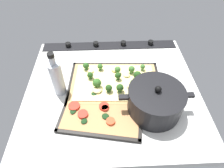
{
  "coord_description": "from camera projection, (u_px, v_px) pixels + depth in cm",
  "views": [
    {
      "loc": [
        2.65,
        57.52,
        62.73
      ],
      "look_at": [
        0.13,
        1.14,
        3.37
      ],
      "focal_mm": 31.27,
      "sensor_mm": 36.0,
      "label": 1
    }
  ],
  "objects": [
    {
      "name": "ground_plane",
      "position": [
        112.0,
        90.0,
        0.86
      ],
      "size": [
        74.43,
        68.55,
        3.0
      ],
      "primitive_type": "cube",
      "color": "silver"
    },
    {
      "name": "oil_bottle",
      "position": [
        57.0,
        78.0,
        0.77
      ],
      "size": [
        5.01,
        5.01,
        20.44
      ],
      "color": "#B7BCC6",
      "rests_on": "ground_plane"
    },
    {
      "name": "veggie_pizza_back",
      "position": [
        101.0,
        108.0,
        0.76
      ],
      "size": [
        32.09,
        27.49,
        1.9
      ],
      "color": "tan",
      "rests_on": "baking_tray_back"
    },
    {
      "name": "baking_tray_back",
      "position": [
        103.0,
        109.0,
        0.77
      ],
      "size": [
        34.88,
        30.28,
        1.3
      ],
      "color": "black",
      "rests_on": "ground_plane"
    },
    {
      "name": "baking_tray_front",
      "position": [
        115.0,
        84.0,
        0.86
      ],
      "size": [
        41.42,
        28.62,
        1.3
      ],
      "color": "black",
      "rests_on": "ground_plane"
    },
    {
      "name": "stove_control_panel",
      "position": [
        110.0,
        45.0,
        1.06
      ],
      "size": [
        71.45,
        7.0,
        2.6
      ],
      "color": "black",
      "rests_on": "ground_plane"
    },
    {
      "name": "cooking_pot",
      "position": [
        155.0,
        101.0,
        0.73
      ],
      "size": [
        27.76,
        20.97,
        13.26
      ],
      "color": "black",
      "rests_on": "ground_plane"
    },
    {
      "name": "broccoli_pizza",
      "position": [
        115.0,
        81.0,
        0.85
      ],
      "size": [
        38.91,
        26.1,
        5.87
      ],
      "color": "tan",
      "rests_on": "baking_tray_front"
    }
  ]
}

